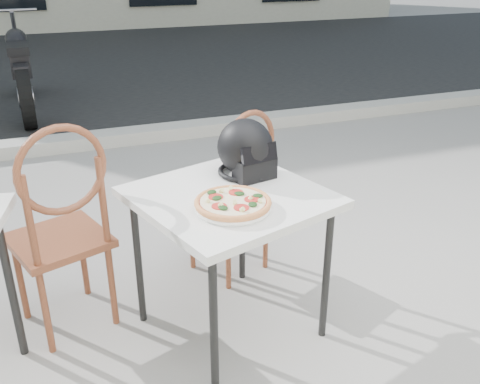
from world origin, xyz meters
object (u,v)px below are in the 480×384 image
object	(u,v)px
cafe_table_main	(230,207)
plate	(233,207)
pizza	(233,202)
helmet	(246,151)
cafe_chair_side	(62,221)
cafe_chair_main	(237,186)
motorcycle	(21,69)

from	to	relation	value
cafe_table_main	plate	bearing A→B (deg)	-104.68
cafe_table_main	pizza	distance (m)	0.19
pizza	helmet	distance (m)	0.39
cafe_table_main	plate	size ratio (longest dim) A/B	2.41
cafe_chair_side	pizza	bearing A→B (deg)	129.22
pizza	cafe_chair_main	xyz separation A→B (m)	(0.24, 0.61, -0.22)
cafe_table_main	cafe_chair_main	distance (m)	0.51
plate	motorcycle	xyz separation A→B (m)	(-0.86, 4.70, -0.27)
helmet	cafe_table_main	bearing A→B (deg)	-140.60
cafe_chair_side	motorcycle	world-z (taller)	motorcycle
plate	pizza	bearing A→B (deg)	49.17
cafe_chair_main	cafe_chair_side	size ratio (longest dim) A/B	0.92
cafe_table_main	pizza	size ratio (longest dim) A/B	2.25
helmet	cafe_chair_side	size ratio (longest dim) A/B	0.30
plate	cafe_chair_main	distance (m)	0.69
cafe_table_main	cafe_chair_main	bearing A→B (deg)	65.95
cafe_chair_side	helmet	bearing A→B (deg)	155.61
plate	cafe_chair_side	distance (m)	0.80
cafe_table_main	helmet	distance (m)	0.30
plate	cafe_chair_side	bearing A→B (deg)	148.18
motorcycle	cafe_table_main	bearing A→B (deg)	-80.47
cafe_table_main	helmet	size ratio (longest dim) A/B	3.00
motorcycle	cafe_chair_main	bearing A→B (deg)	-76.56
cafe_table_main	motorcycle	size ratio (longest dim) A/B	0.44
cafe_table_main	helmet	bearing A→B (deg)	50.95
pizza	cafe_chair_side	size ratio (longest dim) A/B	0.40
cafe_chair_main	helmet	bearing A→B (deg)	53.60
helmet	cafe_chair_main	size ratio (longest dim) A/B	0.33
cafe_chair_side	cafe_table_main	bearing A→B (deg)	140.69
pizza	helmet	world-z (taller)	helmet
helmet	cafe_chair_side	xyz separation A→B (m)	(-0.86, 0.08, -0.25)
helmet	motorcycle	xyz separation A→B (m)	(-1.05, 4.36, -0.38)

